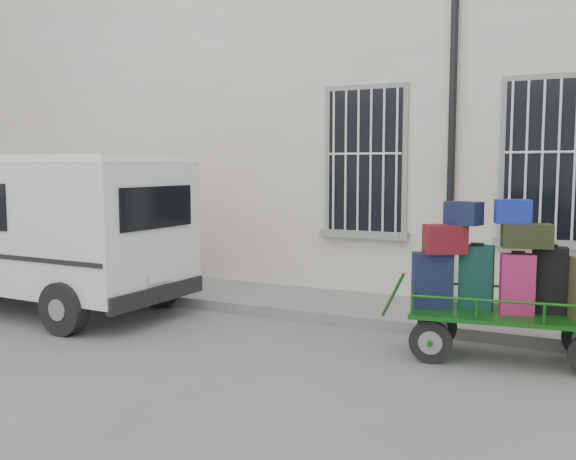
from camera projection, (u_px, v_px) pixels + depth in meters
The scene contains 5 objects.
ground at pixel (309, 353), 7.45m from camera, with size 80.00×80.00×0.00m, color #60605B.
building at pixel (431, 122), 12.04m from camera, with size 24.00×5.15×6.00m.
sidewalk at pixel (371, 309), 9.40m from camera, with size 24.00×1.70×0.15m, color gray.
luggage_cart at pixel (505, 284), 7.11m from camera, with size 2.52×1.24×1.81m.
van at pixel (39, 222), 9.65m from camera, with size 4.68×2.21×2.32m.
Camera 1 is at (3.03, -6.61, 2.17)m, focal length 40.00 mm.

